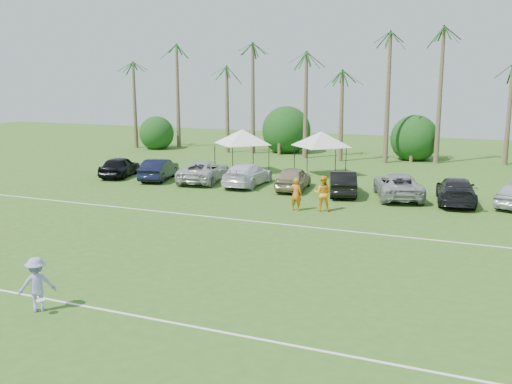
% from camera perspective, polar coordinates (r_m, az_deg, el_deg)
% --- Properties ---
extents(ground, '(120.00, 120.00, 0.00)m').
position_cam_1_polar(ground, '(18.36, -23.21, -12.23)').
color(ground, '#345C1B').
rests_on(ground, ground).
extents(field_lines, '(80.00, 12.10, 0.01)m').
position_cam_1_polar(field_lines, '(24.17, -9.49, -5.77)').
color(field_lines, white).
rests_on(field_lines, ground).
extents(palm_tree_0, '(2.40, 2.40, 8.90)m').
position_cam_1_polar(palm_tree_0, '(60.29, -12.31, 11.51)').
color(palm_tree_0, brown).
rests_on(palm_tree_0, ground).
extents(palm_tree_1, '(2.40, 2.40, 9.90)m').
position_cam_1_polar(palm_tree_1, '(57.59, -8.17, 12.54)').
color(palm_tree_1, brown).
rests_on(palm_tree_1, ground).
extents(palm_tree_2, '(2.40, 2.40, 10.90)m').
position_cam_1_polar(palm_tree_2, '(55.22, -3.61, 13.58)').
color(palm_tree_2, brown).
rests_on(palm_tree_2, ground).
extents(palm_tree_3, '(2.40, 2.40, 11.90)m').
position_cam_1_polar(palm_tree_3, '(53.61, 0.34, 14.58)').
color(palm_tree_3, brown).
rests_on(palm_tree_3, ground).
extents(palm_tree_4, '(2.40, 2.40, 8.90)m').
position_cam_1_polar(palm_tree_4, '(52.13, 4.49, 11.80)').
color(palm_tree_4, brown).
rests_on(palm_tree_4, ground).
extents(palm_tree_5, '(2.40, 2.40, 9.90)m').
position_cam_1_polar(palm_tree_5, '(51.02, 8.88, 12.69)').
color(palm_tree_5, brown).
rests_on(palm_tree_5, ground).
extents(palm_tree_6, '(2.40, 2.40, 10.90)m').
position_cam_1_polar(palm_tree_6, '(50.22, 13.46, 13.52)').
color(palm_tree_6, brown).
rests_on(palm_tree_6, ground).
extents(palm_tree_7, '(2.40, 2.40, 11.90)m').
position_cam_1_polar(palm_tree_7, '(49.74, 18.19, 14.28)').
color(palm_tree_7, brown).
rests_on(palm_tree_7, ground).
extents(palm_tree_8, '(2.40, 2.40, 8.90)m').
position_cam_1_polar(palm_tree_8, '(49.45, 23.88, 10.90)').
color(palm_tree_8, brown).
rests_on(palm_tree_8, ground).
extents(bush_tree_0, '(4.00, 4.00, 4.00)m').
position_cam_1_polar(bush_tree_0, '(59.70, -9.15, 6.17)').
color(bush_tree_0, brown).
rests_on(bush_tree_0, ground).
extents(bush_tree_1, '(4.00, 4.00, 4.00)m').
position_cam_1_polar(bush_tree_1, '(53.99, 2.71, 5.76)').
color(bush_tree_1, brown).
rests_on(bush_tree_1, ground).
extents(bush_tree_2, '(4.00, 4.00, 4.00)m').
position_cam_1_polar(bush_tree_2, '(51.14, 15.48, 5.05)').
color(bush_tree_2, brown).
rests_on(bush_tree_2, ground).
extents(sideline_player_a, '(0.66, 0.44, 1.80)m').
position_cam_1_polar(sideline_player_a, '(30.76, 4.03, -0.22)').
color(sideline_player_a, orange).
rests_on(sideline_player_a, ground).
extents(sideline_player_b, '(1.03, 0.86, 1.93)m').
position_cam_1_polar(sideline_player_b, '(30.79, 6.69, -0.13)').
color(sideline_player_b, '#FFA31C').
rests_on(sideline_player_b, ground).
extents(canopy_tent_left, '(4.72, 4.72, 3.82)m').
position_cam_1_polar(canopy_tent_left, '(42.71, -1.38, 6.28)').
color(canopy_tent_left, black).
rests_on(canopy_tent_left, ground).
extents(canopy_tent_right, '(4.65, 4.65, 3.77)m').
position_cam_1_polar(canopy_tent_right, '(41.77, 6.55, 6.02)').
color(canopy_tent_right, black).
rests_on(canopy_tent_right, ground).
extents(frisbee_player, '(1.23, 1.23, 1.71)m').
position_cam_1_polar(frisbee_player, '(18.87, -21.07, -8.62)').
color(frisbee_player, '#9691CE').
rests_on(frisbee_player, ground).
extents(parked_car_0, '(2.64, 4.63, 1.48)m').
position_cam_1_polar(parked_car_0, '(42.45, -13.46, 2.49)').
color(parked_car_0, black).
rests_on(parked_car_0, ground).
extents(parked_car_1, '(2.56, 4.74, 1.48)m').
position_cam_1_polar(parked_car_1, '(40.61, -9.68, 2.25)').
color(parked_car_1, black).
rests_on(parked_car_1, ground).
extents(parked_car_2, '(3.27, 5.66, 1.48)m').
position_cam_1_polar(parked_car_2, '(39.39, -5.23, 2.09)').
color(parked_car_2, '#B5B5B5').
rests_on(parked_car_2, ground).
extents(parked_car_3, '(2.16, 5.15, 1.48)m').
position_cam_1_polar(parked_car_3, '(37.93, -0.86, 1.78)').
color(parked_car_3, white).
rests_on(parked_car_3, ground).
extents(parked_car_4, '(2.28, 4.54, 1.48)m').
position_cam_1_polar(parked_car_4, '(36.54, 3.74, 1.38)').
color(parked_car_4, gray).
rests_on(parked_car_4, ground).
extents(parked_car_5, '(2.80, 4.76, 1.48)m').
position_cam_1_polar(parked_car_5, '(35.32, 8.64, 0.93)').
color(parked_car_5, black).
rests_on(parked_car_5, ground).
extents(parked_car_6, '(3.96, 5.83, 1.48)m').
position_cam_1_polar(parked_car_6, '(34.99, 14.00, 0.62)').
color(parked_car_6, '#9A9B9F').
rests_on(parked_car_6, ground).
extents(parked_car_7, '(2.70, 5.33, 1.48)m').
position_cam_1_polar(parked_car_7, '(34.41, 19.36, 0.13)').
color(parked_car_7, black).
rests_on(parked_car_7, ground).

